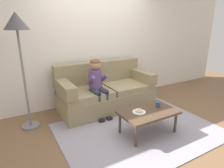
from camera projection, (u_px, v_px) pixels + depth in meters
ground at (130, 124)px, 3.44m from camera, size 10.00×10.00×0.00m
wall_back at (95, 39)px, 4.18m from camera, size 8.00×0.10×2.80m
area_rug at (139, 130)px, 3.23m from camera, size 2.58×1.89×0.01m
couch at (106, 92)px, 4.02m from camera, size 1.94×0.90×0.95m
coffee_table at (148, 114)px, 3.06m from camera, size 0.92×0.56×0.39m
person_child at (97, 82)px, 3.61m from camera, size 0.34×0.58×1.10m
plate at (139, 112)px, 3.00m from camera, size 0.21×0.21×0.01m
donut at (139, 111)px, 2.99m from camera, size 0.17×0.17×0.04m
mug at (158, 104)px, 3.19m from camera, size 0.08×0.08×0.09m
toy_controller at (154, 113)px, 3.81m from camera, size 0.23×0.09×0.05m
floor_lamp at (17, 32)px, 2.88m from camera, size 0.37×0.37×1.90m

